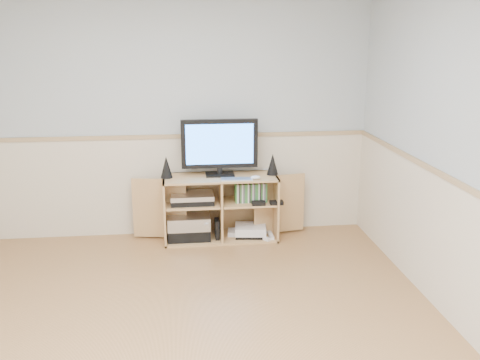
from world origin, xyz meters
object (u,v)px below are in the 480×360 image
game_consoles (249,231)px  keyboard (237,179)px  monitor (220,145)px  media_cabinet (220,206)px

game_consoles → keyboard: bearing=-138.0°
monitor → game_consoles: size_ratio=1.65×
monitor → keyboard: 0.38m
game_consoles → monitor: bearing=168.2°
keyboard → monitor: bearing=132.9°
monitor → media_cabinet: bearing=90.0°
media_cabinet → game_consoles: 0.40m
keyboard → game_consoles: bearing=46.5°
keyboard → media_cabinet: bearing=132.3°
keyboard → game_consoles: (0.14, 0.13, -0.59)m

